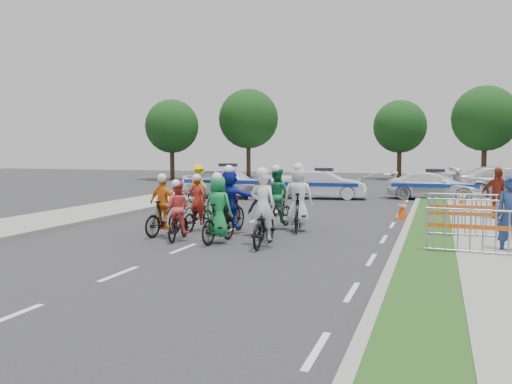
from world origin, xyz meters
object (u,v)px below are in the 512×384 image
(rider_2, at_px, (178,217))
(parked_bike, at_px, (184,193))
(rider_3, at_px, (164,212))
(cone_1, at_px, (462,199))
(police_car_0, at_px, (228,182))
(police_car_2, at_px, (435,186))
(barrier_1, at_px, (465,220))
(marshal_hiviz, at_px, (199,182))
(barrier_0, at_px, (470,234))
(rider_9, at_px, (227,205))
(rider_1, at_px, (218,215))
(rider_5, at_px, (230,205))
(rider_8, at_px, (277,205))
(tree_3, at_px, (248,119))
(spectator_0, at_px, (511,216))
(rider_4, at_px, (265,213))
(barrier_2, at_px, (462,212))
(police_car_1, at_px, (324,185))
(tree_1, at_px, (485,119))
(civilian_sedan, at_px, (509,183))
(tree_0, at_px, (172,126))
(cone_0, at_px, (402,209))
(rider_6, at_px, (198,211))
(rider_7, at_px, (298,205))
(spectator_2, at_px, (497,195))
(rider_0, at_px, (263,220))

(rider_2, relative_size, parked_bike, 1.10)
(rider_3, bearing_deg, cone_1, -115.87)
(police_car_0, relative_size, police_car_2, 1.00)
(police_car_0, distance_m, barrier_1, 14.93)
(marshal_hiviz, relative_size, barrier_0, 0.86)
(rider_9, height_order, barrier_1, rider_9)
(rider_1, distance_m, rider_5, 1.79)
(rider_8, bearing_deg, tree_3, -58.73)
(spectator_0, bearing_deg, barrier_1, 120.08)
(rider_4, bearing_deg, rider_5, -28.36)
(barrier_2, relative_size, parked_bike, 1.31)
(rider_2, relative_size, police_car_2, 0.37)
(police_car_1, relative_size, tree_1, 0.61)
(marshal_hiviz, relative_size, parked_bike, 1.13)
(tree_3, bearing_deg, police_car_1, -60.53)
(marshal_hiviz, bearing_deg, spectator_0, 170.30)
(police_car_1, relative_size, civilian_sedan, 0.75)
(rider_3, bearing_deg, tree_0, -53.16)
(cone_0, bearing_deg, barrier_1, -66.62)
(barrier_0, relative_size, parked_bike, 1.31)
(rider_1, distance_m, rider_6, 2.47)
(rider_5, xyz_separation_m, police_car_2, (5.66, 13.22, -0.17))
(rider_7, xyz_separation_m, tree_1, (7.00, 26.13, 3.75))
(rider_7, distance_m, spectator_0, 6.09)
(rider_3, xyz_separation_m, police_car_2, (7.26, 14.30, -0.02))
(rider_1, xyz_separation_m, rider_8, (0.69, 3.19, 0.01))
(rider_6, height_order, marshal_hiviz, marshal_hiviz)
(civilian_sedan, bearing_deg, rider_8, 142.99)
(police_car_0, distance_m, police_car_2, 10.10)
(police_car_0, distance_m, cone_1, 11.06)
(rider_3, xyz_separation_m, parked_bike, (-3.77, 9.43, -0.29))
(spectator_2, height_order, barrier_0, spectator_2)
(rider_9, xyz_separation_m, tree_1, (9.42, 25.84, 3.85))
(police_car_1, bearing_deg, rider_2, 168.56)
(rider_9, height_order, tree_0, tree_0)
(rider_9, xyz_separation_m, tree_3, (-8.58, 27.84, 4.20))
(rider_6, bearing_deg, rider_5, 173.91)
(police_car_0, bearing_deg, spectator_2, -117.65)
(rider_8, bearing_deg, barrier_2, -156.77)
(rider_6, bearing_deg, police_car_0, -67.91)
(cone_1, bearing_deg, rider_2, -123.35)
(cone_1, xyz_separation_m, tree_0, (-20.97, 15.12, 3.85))
(police_car_0, relative_size, tree_0, 0.73)
(rider_7, bearing_deg, police_car_0, -67.39)
(rider_2, relative_size, civilian_sedan, 0.31)
(rider_0, height_order, tree_1, tree_1)
(marshal_hiviz, distance_m, barrier_2, 13.52)
(police_car_1, bearing_deg, marshal_hiviz, 109.38)
(rider_1, xyz_separation_m, tree_3, (-9.50, 30.90, 4.16))
(spectator_2, distance_m, tree_1, 22.45)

